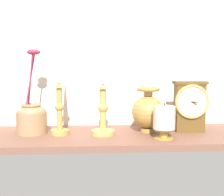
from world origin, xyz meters
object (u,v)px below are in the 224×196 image
at_px(brass_vase_jar, 32,116).
at_px(pillar_candle_front, 164,120).
at_px(candlestick_tall_left, 103,106).
at_px(candlestick_tall_center, 59,102).
at_px(brass_vase_bulbous, 148,111).
at_px(mantel_clock, 190,105).

relative_size(brass_vase_jar, pillar_candle_front, 2.49).
bearing_deg(candlestick_tall_left, candlestick_tall_center, 176.20).
xyz_separation_m(candlestick_tall_center, brass_vase_bulbous, (0.35, 0.03, -0.04)).
bearing_deg(candlestick_tall_left, brass_vase_bulbous, 13.17).
height_order(candlestick_tall_left, brass_vase_bulbous, candlestick_tall_left).
bearing_deg(brass_vase_jar, mantel_clock, -0.34).
height_order(mantel_clock, brass_vase_jar, brass_vase_jar).
distance_m(brass_vase_bulbous, brass_vase_jar, 0.46).
distance_m(candlestick_tall_left, pillar_candle_front, 0.23).
xyz_separation_m(candlestick_tall_left, pillar_candle_front, (0.22, -0.07, -0.04)).
relative_size(candlestick_tall_center, pillar_candle_front, 2.70).
bearing_deg(pillar_candle_front, candlestick_tall_center, 167.48).
bearing_deg(brass_vase_bulbous, brass_vase_jar, -179.88).
relative_size(mantel_clock, candlestick_tall_left, 0.57).
height_order(candlestick_tall_left, candlestick_tall_center, same).
bearing_deg(brass_vase_jar, candlestick_tall_left, -8.46).
xyz_separation_m(brass_vase_jar, pillar_candle_front, (0.49, -0.12, 0.00)).
distance_m(candlestick_tall_center, brass_vase_jar, 0.13).
height_order(candlestick_tall_left, brass_vase_jar, candlestick_tall_left).
xyz_separation_m(candlestick_tall_left, brass_vase_bulbous, (0.18, 0.04, -0.03)).
bearing_deg(brass_vase_bulbous, mantel_clock, -1.58).
xyz_separation_m(candlestick_tall_left, brass_vase_jar, (-0.28, 0.04, -0.04)).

